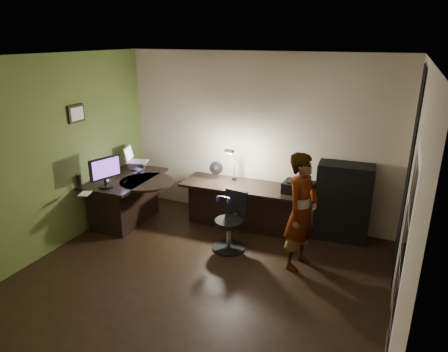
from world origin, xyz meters
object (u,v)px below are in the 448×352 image
at_px(cabinet, 343,202).
at_px(person, 301,212).
at_px(monitor, 105,176).
at_px(desk_left, 127,200).
at_px(office_chair, 229,222).
at_px(desk_right, 242,206).

distance_m(cabinet, person, 1.12).
bearing_deg(monitor, person, 24.34).
distance_m(desk_left, cabinet, 3.40).
relative_size(monitor, office_chair, 0.59).
distance_m(desk_right, cabinet, 1.55).
distance_m(monitor, office_chair, 1.96).
bearing_deg(cabinet, office_chair, -148.55).
relative_size(desk_right, cabinet, 1.62).
relative_size(desk_left, cabinet, 1.15).
bearing_deg(cabinet, desk_left, -169.35).
bearing_deg(person, desk_left, 102.52).
relative_size(desk_left, monitor, 2.69).
bearing_deg(monitor, desk_right, 49.79).
height_order(cabinet, person, person).
distance_m(desk_left, monitor, 0.74).
bearing_deg(person, cabinet, -4.78).
bearing_deg(desk_right, monitor, -151.28).
xyz_separation_m(cabinet, person, (-0.39, -1.03, 0.20)).
height_order(desk_right, monitor, monitor).
bearing_deg(desk_left, monitor, -90.20).
xyz_separation_m(desk_right, person, (1.12, -0.77, 0.43)).
xyz_separation_m(monitor, office_chair, (1.86, 0.33, -0.53)).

